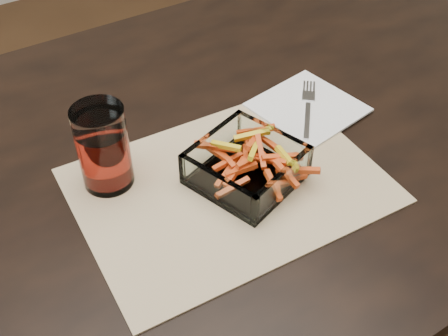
{
  "coord_description": "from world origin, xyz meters",
  "views": [
    {
      "loc": [
        -0.37,
        -0.61,
        1.35
      ],
      "look_at": [
        -0.05,
        -0.1,
        0.78
      ],
      "focal_mm": 45.0,
      "sensor_mm": 36.0,
      "label": 1
    }
  ],
  "objects": [
    {
      "name": "fork",
      "position": [
        0.17,
        -0.02,
        0.76
      ],
      "size": [
        0.12,
        0.14,
        0.0
      ],
      "rotation": [
        0.0,
        0.0,
        -0.71
      ],
      "color": "silver",
      "rests_on": "napkin"
    },
    {
      "name": "glass_bowl",
      "position": [
        -0.02,
        -0.11,
        0.78
      ],
      "size": [
        0.18,
        0.18,
        0.06
      ],
      "rotation": [
        0.0,
        0.0,
        0.32
      ],
      "color": "white",
      "rests_on": "placemat"
    },
    {
      "name": "napkin",
      "position": [
        0.17,
        -0.02,
        0.76
      ],
      "size": [
        0.19,
        0.19,
        0.0
      ],
      "primitive_type": "cube",
      "rotation": [
        0.0,
        0.0,
        0.16
      ],
      "color": "white",
      "rests_on": "placemat"
    },
    {
      "name": "placemat",
      "position": [
        -0.05,
        -0.11,
        0.75
      ],
      "size": [
        0.47,
        0.35,
        0.0
      ],
      "primitive_type": "cube",
      "rotation": [
        0.0,
        0.0,
        -0.05
      ],
      "color": "tan",
      "rests_on": "dining_table"
    },
    {
      "name": "tumbler",
      "position": [
        -0.2,
        -0.0,
        0.81
      ],
      "size": [
        0.08,
        0.08,
        0.13
      ],
      "color": "white",
      "rests_on": "placemat"
    },
    {
      "name": "dining_table",
      "position": [
        0.0,
        0.0,
        0.66
      ],
      "size": [
        1.6,
        0.9,
        0.75
      ],
      "color": "black",
      "rests_on": "ground"
    }
  ]
}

